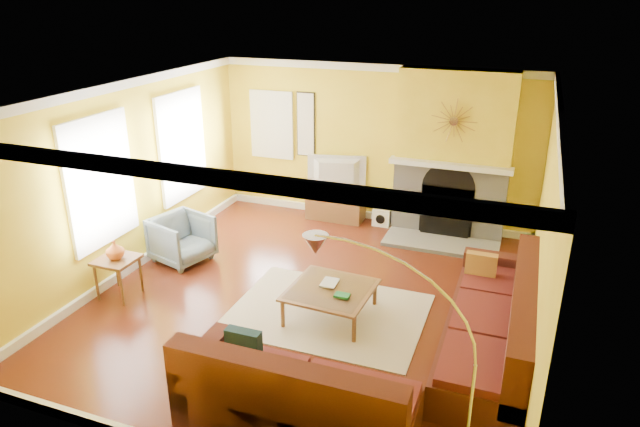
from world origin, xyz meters
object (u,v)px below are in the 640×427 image
at_px(coffee_table, 330,302).
at_px(arc_lamp, 397,373).
at_px(armchair, 182,239).
at_px(side_table, 119,277).
at_px(sectional_sofa, 383,317).
at_px(media_console, 336,204).

height_order(coffee_table, arc_lamp, arc_lamp).
bearing_deg(arc_lamp, armchair, 143.54).
relative_size(coffee_table, side_table, 1.82).
relative_size(armchair, side_table, 1.41).
bearing_deg(sectional_sofa, arc_lamp, -72.84).
height_order(sectional_sofa, armchair, sectional_sofa).
bearing_deg(coffee_table, media_console, 107.88).
distance_m(coffee_table, side_table, 2.85).
bearing_deg(coffee_table, side_table, -169.88).
xyz_separation_m(sectional_sofa, coffee_table, (-0.80, 0.50, -0.25)).
relative_size(sectional_sofa, armchair, 4.76).
xyz_separation_m(coffee_table, armchair, (-2.60, 0.70, 0.16)).
bearing_deg(side_table, armchair, 80.54).
bearing_deg(coffee_table, sectional_sofa, -32.01).
distance_m(sectional_sofa, armchair, 3.61).
distance_m(side_table, arc_lamp, 4.53).
xyz_separation_m(media_console, armchair, (-1.60, -2.40, 0.08)).
distance_m(media_console, armchair, 2.89).
bearing_deg(sectional_sofa, coffee_table, 147.99).
height_order(armchair, side_table, armchair).
xyz_separation_m(coffee_table, side_table, (-2.80, -0.50, 0.08)).
height_order(coffee_table, armchair, armchair).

